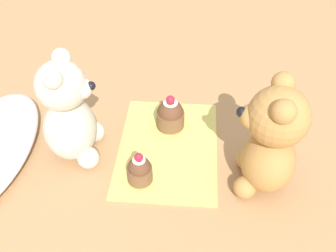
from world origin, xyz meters
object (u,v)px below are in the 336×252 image
at_px(teddy_bear_cream, 69,114).
at_px(cupcake_near_cream_bear, 140,170).
at_px(cupcake_near_tan_bear, 173,115).
at_px(teddy_bear_tan, 271,141).

bearing_deg(teddy_bear_cream, cupcake_near_cream_bear, -119.31).
xyz_separation_m(cupcake_near_cream_bear, cupcake_near_tan_bear, (0.15, -0.05, 0.00)).
distance_m(teddy_bear_tan, cupcake_near_cream_bear, 0.22).
relative_size(teddy_bear_cream, cupcake_near_tan_bear, 2.80).
height_order(teddy_bear_cream, cupcake_near_cream_bear, teddy_bear_cream).
xyz_separation_m(teddy_bear_tan, cupcake_near_tan_bear, (0.13, 0.16, -0.07)).
relative_size(teddy_bear_tan, cupcake_near_tan_bear, 2.85).
height_order(teddy_bear_cream, teddy_bear_tan, teddy_bear_tan).
distance_m(teddy_bear_tan, cupcake_near_tan_bear, 0.22).
height_order(cupcake_near_cream_bear, cupcake_near_tan_bear, cupcake_near_tan_bear).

